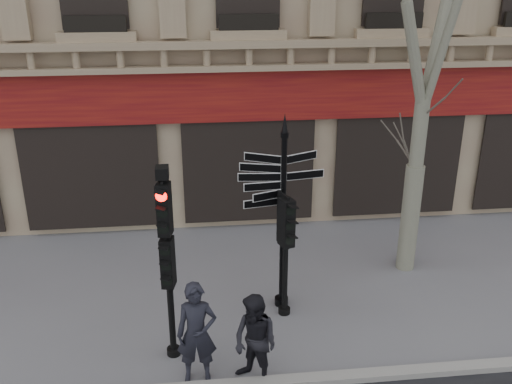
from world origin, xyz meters
TOP-DOWN VIEW (x-y plane):
  - ground at (0.00, 0.00)m, footprint 80.00×80.00m
  - kerb at (0.00, -1.40)m, footprint 80.00×0.25m
  - fingerpost at (0.29, 1.03)m, footprint 1.72×1.72m
  - traffic_signal_main at (-1.90, -0.37)m, footprint 0.45×0.36m
  - traffic_signal_secondary at (0.30, 0.70)m, footprint 0.50×0.43m
  - pedestrian_a at (-1.47, -1.08)m, footprint 0.69×0.47m
  - pedestrian_b at (-0.51, -1.30)m, footprint 1.03×1.03m

SIDE VIEW (x-z plane):
  - ground at x=0.00m, z-range 0.00..0.00m
  - kerb at x=0.00m, z-range 0.00..0.12m
  - pedestrian_b at x=-0.51m, z-range 0.00..1.68m
  - pedestrian_a at x=-1.47m, z-range 0.00..1.85m
  - traffic_signal_secondary at x=0.30m, z-range 0.50..3.03m
  - traffic_signal_main at x=-1.90m, z-range 0.48..4.10m
  - fingerpost at x=0.29m, z-range 0.70..4.78m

